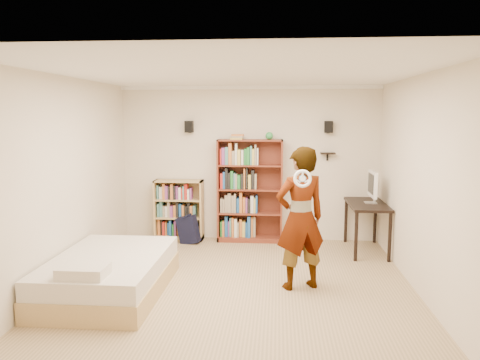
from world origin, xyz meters
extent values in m
cube|color=tan|center=(0.00, 0.00, 0.00)|extent=(4.50, 5.00, 0.01)
cube|color=silver|center=(0.00, 2.50, 1.35)|extent=(4.50, 0.02, 2.70)
cube|color=silver|center=(0.00, -2.50, 1.35)|extent=(4.50, 0.02, 2.70)
cube|color=silver|center=(-2.25, 0.00, 1.35)|extent=(0.02, 5.00, 2.70)
cube|color=silver|center=(2.25, 0.00, 1.35)|extent=(0.02, 5.00, 2.70)
cube|color=white|center=(0.00, 0.00, 2.70)|extent=(4.50, 5.00, 0.02)
cube|color=white|center=(0.00, 2.47, 2.67)|extent=(4.50, 0.06, 0.06)
cube|color=white|center=(0.00, -2.47, 2.67)|extent=(4.50, 0.06, 0.06)
cube|color=white|center=(-2.22, 0.00, 2.67)|extent=(0.06, 5.00, 0.06)
cube|color=white|center=(2.22, 0.00, 2.67)|extent=(0.06, 5.00, 0.06)
cube|color=black|center=(-1.05, 2.40, 2.00)|extent=(0.14, 0.12, 0.20)
cube|color=black|center=(1.35, 2.40, 2.00)|extent=(0.14, 0.12, 0.20)
cube|color=black|center=(1.35, 2.41, 1.55)|extent=(0.25, 0.16, 0.02)
imported|color=black|center=(0.79, 0.13, 0.91)|extent=(0.78, 0.66, 1.82)
torus|color=white|center=(0.79, -0.21, 1.46)|extent=(0.22, 0.08, 0.22)
camera|label=1|loc=(0.50, -5.67, 2.20)|focal=35.00mm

